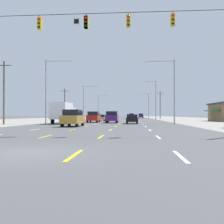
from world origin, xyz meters
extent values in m
plane|color=#4C4C4F|center=(0.00, 66.00, 0.00)|extent=(572.00, 572.00, 0.00)
cube|color=gray|center=(-24.75, 66.00, 0.00)|extent=(28.00, 440.00, 0.01)
cube|color=gray|center=(24.75, 66.00, 0.00)|extent=(28.00, 440.00, 0.01)
cube|color=white|center=(-5.25, 14.50, 0.01)|extent=(0.14, 2.60, 0.01)
cube|color=white|center=(-5.25, 22.00, 0.01)|extent=(0.14, 2.60, 0.01)
cube|color=white|center=(-5.25, 29.50, 0.01)|extent=(0.14, 2.60, 0.01)
cube|color=white|center=(-5.25, 37.00, 0.01)|extent=(0.14, 2.60, 0.01)
cube|color=white|center=(-5.25, 44.50, 0.01)|extent=(0.14, 2.60, 0.01)
cube|color=white|center=(-5.25, 52.00, 0.01)|extent=(0.14, 2.60, 0.01)
cube|color=white|center=(-5.25, 59.50, 0.01)|extent=(0.14, 2.60, 0.01)
cube|color=white|center=(-5.25, 67.00, 0.01)|extent=(0.14, 2.60, 0.01)
cube|color=white|center=(-5.25, 74.50, 0.01)|extent=(0.14, 2.60, 0.01)
cube|color=white|center=(-5.25, 82.00, 0.01)|extent=(0.14, 2.60, 0.01)
cube|color=white|center=(-5.25, 89.50, 0.01)|extent=(0.14, 2.60, 0.01)
cube|color=white|center=(-5.25, 97.00, 0.01)|extent=(0.14, 2.60, 0.01)
cube|color=white|center=(-5.25, 104.50, 0.01)|extent=(0.14, 2.60, 0.01)
cube|color=white|center=(-5.25, 112.00, 0.01)|extent=(0.14, 2.60, 0.01)
cube|color=white|center=(-5.25, 119.50, 0.01)|extent=(0.14, 2.60, 0.01)
cube|color=white|center=(-5.25, 127.00, 0.01)|extent=(0.14, 2.60, 0.01)
cube|color=white|center=(-5.25, 134.50, 0.01)|extent=(0.14, 2.60, 0.01)
cube|color=white|center=(-5.25, 142.00, 0.01)|extent=(0.14, 2.60, 0.01)
cube|color=white|center=(-5.25, 149.50, 0.01)|extent=(0.14, 2.60, 0.01)
cube|color=white|center=(-5.25, 157.00, 0.01)|extent=(0.14, 2.60, 0.01)
cube|color=white|center=(-5.25, 164.50, 0.01)|extent=(0.14, 2.60, 0.01)
cube|color=white|center=(-5.25, 172.00, 0.01)|extent=(0.14, 2.60, 0.01)
cube|color=white|center=(-5.25, 179.50, 0.01)|extent=(0.14, 2.60, 0.01)
cube|color=white|center=(-5.25, 187.00, 0.01)|extent=(0.14, 2.60, 0.01)
cube|color=white|center=(-5.25, 194.50, 0.01)|extent=(0.14, 2.60, 0.01)
cube|color=white|center=(-5.25, 202.00, 0.01)|extent=(0.14, 2.60, 0.01)
cube|color=white|center=(-5.25, 209.50, 0.01)|extent=(0.14, 2.60, 0.01)
cube|color=white|center=(-5.25, 217.00, 0.01)|extent=(0.14, 2.60, 0.01)
cube|color=yellow|center=(-1.75, 7.00, 0.01)|extent=(0.14, 2.60, 0.01)
cube|color=yellow|center=(-1.75, 14.50, 0.01)|extent=(0.14, 2.60, 0.01)
cube|color=yellow|center=(-1.75, 22.00, 0.01)|extent=(0.14, 2.60, 0.01)
cube|color=yellow|center=(-1.75, 29.50, 0.01)|extent=(0.14, 2.60, 0.01)
cube|color=yellow|center=(-1.75, 37.00, 0.01)|extent=(0.14, 2.60, 0.01)
cube|color=yellow|center=(-1.75, 44.50, 0.01)|extent=(0.14, 2.60, 0.01)
cube|color=yellow|center=(-1.75, 52.00, 0.01)|extent=(0.14, 2.60, 0.01)
cube|color=yellow|center=(-1.75, 59.50, 0.01)|extent=(0.14, 2.60, 0.01)
cube|color=yellow|center=(-1.75, 67.00, 0.01)|extent=(0.14, 2.60, 0.01)
cube|color=yellow|center=(-1.75, 74.50, 0.01)|extent=(0.14, 2.60, 0.01)
cube|color=yellow|center=(-1.75, 82.00, 0.01)|extent=(0.14, 2.60, 0.01)
cube|color=yellow|center=(-1.75, 89.50, 0.01)|extent=(0.14, 2.60, 0.01)
cube|color=yellow|center=(-1.75, 97.00, 0.01)|extent=(0.14, 2.60, 0.01)
cube|color=yellow|center=(-1.75, 104.50, 0.01)|extent=(0.14, 2.60, 0.01)
cube|color=yellow|center=(-1.75, 112.00, 0.01)|extent=(0.14, 2.60, 0.01)
cube|color=yellow|center=(-1.75, 119.50, 0.01)|extent=(0.14, 2.60, 0.01)
cube|color=yellow|center=(-1.75, 127.00, 0.01)|extent=(0.14, 2.60, 0.01)
cube|color=yellow|center=(-1.75, 134.50, 0.01)|extent=(0.14, 2.60, 0.01)
cube|color=yellow|center=(-1.75, 142.00, 0.01)|extent=(0.14, 2.60, 0.01)
cube|color=yellow|center=(-1.75, 149.50, 0.01)|extent=(0.14, 2.60, 0.01)
cube|color=yellow|center=(-1.75, 157.00, 0.01)|extent=(0.14, 2.60, 0.01)
cube|color=yellow|center=(-1.75, 164.50, 0.01)|extent=(0.14, 2.60, 0.01)
cube|color=yellow|center=(-1.75, 172.00, 0.01)|extent=(0.14, 2.60, 0.01)
cube|color=yellow|center=(-1.75, 179.50, 0.01)|extent=(0.14, 2.60, 0.01)
cube|color=yellow|center=(-1.75, 187.00, 0.01)|extent=(0.14, 2.60, 0.01)
cube|color=yellow|center=(-1.75, 194.50, 0.01)|extent=(0.14, 2.60, 0.01)
cube|color=yellow|center=(-1.75, 202.00, 0.01)|extent=(0.14, 2.60, 0.01)
cube|color=yellow|center=(-1.75, 209.50, 0.01)|extent=(0.14, 2.60, 0.01)
cube|color=yellow|center=(-1.75, 217.00, 0.01)|extent=(0.14, 2.60, 0.01)
cube|color=yellow|center=(1.75, -0.50, 0.01)|extent=(0.14, 2.60, 0.01)
cube|color=yellow|center=(1.75, 7.00, 0.01)|extent=(0.14, 2.60, 0.01)
cube|color=yellow|center=(1.75, 14.50, 0.01)|extent=(0.14, 2.60, 0.01)
cube|color=yellow|center=(1.75, 22.00, 0.01)|extent=(0.14, 2.60, 0.01)
cube|color=yellow|center=(1.75, 29.50, 0.01)|extent=(0.14, 2.60, 0.01)
cube|color=yellow|center=(1.75, 37.00, 0.01)|extent=(0.14, 2.60, 0.01)
cube|color=yellow|center=(1.75, 44.50, 0.01)|extent=(0.14, 2.60, 0.01)
cube|color=yellow|center=(1.75, 52.00, 0.01)|extent=(0.14, 2.60, 0.01)
cube|color=yellow|center=(1.75, 59.50, 0.01)|extent=(0.14, 2.60, 0.01)
cube|color=yellow|center=(1.75, 67.00, 0.01)|extent=(0.14, 2.60, 0.01)
cube|color=yellow|center=(1.75, 74.50, 0.01)|extent=(0.14, 2.60, 0.01)
cube|color=yellow|center=(1.75, 82.00, 0.01)|extent=(0.14, 2.60, 0.01)
cube|color=yellow|center=(1.75, 89.50, 0.01)|extent=(0.14, 2.60, 0.01)
cube|color=yellow|center=(1.75, 97.00, 0.01)|extent=(0.14, 2.60, 0.01)
cube|color=yellow|center=(1.75, 104.50, 0.01)|extent=(0.14, 2.60, 0.01)
cube|color=yellow|center=(1.75, 112.00, 0.01)|extent=(0.14, 2.60, 0.01)
cube|color=yellow|center=(1.75, 119.50, 0.01)|extent=(0.14, 2.60, 0.01)
cube|color=yellow|center=(1.75, 127.00, 0.01)|extent=(0.14, 2.60, 0.01)
cube|color=yellow|center=(1.75, 134.50, 0.01)|extent=(0.14, 2.60, 0.01)
cube|color=yellow|center=(1.75, 142.00, 0.01)|extent=(0.14, 2.60, 0.01)
cube|color=yellow|center=(1.75, 149.50, 0.01)|extent=(0.14, 2.60, 0.01)
cube|color=yellow|center=(1.75, 157.00, 0.01)|extent=(0.14, 2.60, 0.01)
cube|color=yellow|center=(1.75, 164.50, 0.01)|extent=(0.14, 2.60, 0.01)
cube|color=yellow|center=(1.75, 172.00, 0.01)|extent=(0.14, 2.60, 0.01)
cube|color=yellow|center=(1.75, 179.50, 0.01)|extent=(0.14, 2.60, 0.01)
cube|color=yellow|center=(1.75, 187.00, 0.01)|extent=(0.14, 2.60, 0.01)
cube|color=yellow|center=(1.75, 194.50, 0.01)|extent=(0.14, 2.60, 0.01)
cube|color=yellow|center=(1.75, 202.00, 0.01)|extent=(0.14, 2.60, 0.01)
cube|color=yellow|center=(1.75, 209.50, 0.01)|extent=(0.14, 2.60, 0.01)
cube|color=yellow|center=(1.75, 217.00, 0.01)|extent=(0.14, 2.60, 0.01)
cube|color=white|center=(5.25, -0.50, 0.01)|extent=(0.14, 2.60, 0.01)
cube|color=white|center=(5.25, 7.00, 0.01)|extent=(0.14, 2.60, 0.01)
cube|color=white|center=(5.25, 14.50, 0.01)|extent=(0.14, 2.60, 0.01)
cube|color=white|center=(5.25, 22.00, 0.01)|extent=(0.14, 2.60, 0.01)
cube|color=white|center=(5.25, 29.50, 0.01)|extent=(0.14, 2.60, 0.01)
cube|color=white|center=(5.25, 37.00, 0.01)|extent=(0.14, 2.60, 0.01)
cube|color=white|center=(5.25, 44.50, 0.01)|extent=(0.14, 2.60, 0.01)
cube|color=white|center=(5.25, 52.00, 0.01)|extent=(0.14, 2.60, 0.01)
cube|color=white|center=(5.25, 59.50, 0.01)|extent=(0.14, 2.60, 0.01)
cube|color=white|center=(5.25, 67.00, 0.01)|extent=(0.14, 2.60, 0.01)
cube|color=white|center=(5.25, 74.50, 0.01)|extent=(0.14, 2.60, 0.01)
cube|color=white|center=(5.25, 82.00, 0.01)|extent=(0.14, 2.60, 0.01)
cube|color=white|center=(5.25, 89.50, 0.01)|extent=(0.14, 2.60, 0.01)
cube|color=white|center=(5.25, 97.00, 0.01)|extent=(0.14, 2.60, 0.01)
cube|color=white|center=(5.25, 104.50, 0.01)|extent=(0.14, 2.60, 0.01)
cube|color=white|center=(5.25, 112.00, 0.01)|extent=(0.14, 2.60, 0.01)
cube|color=white|center=(5.25, 119.50, 0.01)|extent=(0.14, 2.60, 0.01)
cube|color=white|center=(5.25, 127.00, 0.01)|extent=(0.14, 2.60, 0.01)
cube|color=white|center=(5.25, 134.50, 0.01)|extent=(0.14, 2.60, 0.01)
cube|color=white|center=(5.25, 142.00, 0.01)|extent=(0.14, 2.60, 0.01)
cube|color=white|center=(5.25, 149.50, 0.01)|extent=(0.14, 2.60, 0.01)
cube|color=white|center=(5.25, 157.00, 0.01)|extent=(0.14, 2.60, 0.01)
cube|color=white|center=(5.25, 164.50, 0.01)|extent=(0.14, 2.60, 0.01)
cube|color=white|center=(5.25, 172.00, 0.01)|extent=(0.14, 2.60, 0.01)
cube|color=white|center=(5.25, 179.50, 0.01)|extent=(0.14, 2.60, 0.01)
cube|color=white|center=(5.25, 187.00, 0.01)|extent=(0.14, 2.60, 0.01)
cube|color=white|center=(5.25, 194.50, 0.01)|extent=(0.14, 2.60, 0.01)
cube|color=white|center=(5.25, 202.00, 0.01)|extent=(0.14, 2.60, 0.01)
cube|color=white|center=(5.25, 209.50, 0.01)|extent=(0.14, 2.60, 0.01)
cube|color=white|center=(5.25, 217.00, 0.01)|extent=(0.14, 2.60, 0.01)
cylinder|color=black|center=(0.00, 10.71, 9.10)|extent=(25.37, 0.04, 0.04)
cube|color=white|center=(-0.56, 10.65, 8.51)|extent=(0.60, 0.04, 0.60)
cube|color=black|center=(-0.56, 10.63, 8.51)|extent=(0.36, 0.01, 0.36)
cube|color=gold|center=(0.18, 10.61, 8.40)|extent=(0.30, 0.34, 0.92)
cylinder|color=black|center=(0.18, 10.61, 8.98)|extent=(0.03, 0.03, 0.24)
sphere|color=red|center=(0.18, 10.43, 8.68)|extent=(0.20, 0.20, 0.20)
sphere|color=#352202|center=(0.18, 10.43, 8.38)|extent=(0.20, 0.20, 0.20)
sphere|color=black|center=(0.18, 10.43, 8.08)|extent=(0.20, 0.20, 0.20)
cube|color=gold|center=(-3.44, 10.61, 8.40)|extent=(0.30, 0.34, 0.92)
cylinder|color=black|center=(-3.44, 10.61, 8.98)|extent=(0.03, 0.03, 0.24)
sphere|color=red|center=(-3.44, 10.43, 8.68)|extent=(0.20, 0.20, 0.20)
sphere|color=#352202|center=(-3.44, 10.43, 8.38)|extent=(0.20, 0.20, 0.20)
sphere|color=black|center=(-3.44, 10.43, 8.08)|extent=(0.20, 0.20, 0.20)
cube|color=gold|center=(6.68, 10.61, 8.40)|extent=(0.30, 0.34, 0.92)
cylinder|color=black|center=(6.68, 10.61, 8.98)|extent=(0.03, 0.03, 0.24)
sphere|color=red|center=(6.68, 10.43, 8.68)|extent=(0.20, 0.20, 0.20)
sphere|color=#352202|center=(6.68, 10.43, 8.38)|extent=(0.20, 0.20, 0.20)
sphere|color=black|center=(6.68, 10.43, 8.08)|extent=(0.20, 0.20, 0.20)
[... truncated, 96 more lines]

